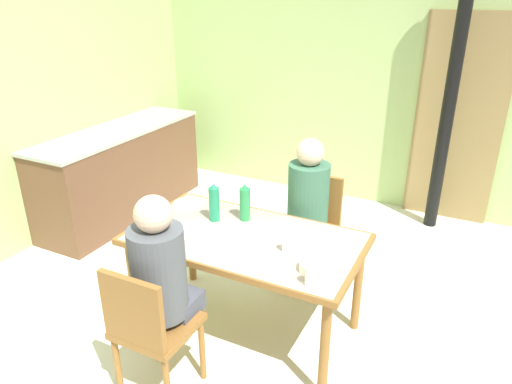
{
  "coord_description": "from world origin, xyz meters",
  "views": [
    {
      "loc": [
        1.57,
        -2.3,
        2.18
      ],
      "look_at": [
        0.33,
        0.18,
        0.97
      ],
      "focal_mm": 33.11,
      "sensor_mm": 36.0,
      "label": 1
    }
  ],
  "objects_px": {
    "kitchen_counter": "(121,172)",
    "chair_near_diner": "(149,327)",
    "person_far_diner": "(308,197)",
    "serving_bowl_center": "(315,267)",
    "person_near_diner": "(160,269)",
    "water_bottle_green_near": "(214,203)",
    "chair_far_diner": "(312,224)",
    "dining_table": "(246,246)",
    "water_bottle_green_far": "(245,203)"
  },
  "relations": [
    {
      "from": "person_near_diner",
      "to": "person_far_diner",
      "type": "relative_size",
      "value": 1.0
    },
    {
      "from": "person_near_diner",
      "to": "serving_bowl_center",
      "type": "bearing_deg",
      "value": 31.71
    },
    {
      "from": "dining_table",
      "to": "water_bottle_green_far",
      "type": "height_order",
      "value": "water_bottle_green_far"
    },
    {
      "from": "kitchen_counter",
      "to": "person_near_diner",
      "type": "bearing_deg",
      "value": -43.11
    },
    {
      "from": "kitchen_counter",
      "to": "water_bottle_green_near",
      "type": "bearing_deg",
      "value": -29.33
    },
    {
      "from": "kitchen_counter",
      "to": "chair_near_diner",
      "type": "relative_size",
      "value": 2.22
    },
    {
      "from": "chair_far_diner",
      "to": "water_bottle_green_near",
      "type": "xyz_separation_m",
      "value": [
        -0.47,
        -0.65,
        0.35
      ]
    },
    {
      "from": "water_bottle_green_near",
      "to": "water_bottle_green_far",
      "type": "xyz_separation_m",
      "value": [
        0.18,
        0.1,
        -0.0
      ]
    },
    {
      "from": "chair_near_diner",
      "to": "water_bottle_green_near",
      "type": "height_order",
      "value": "water_bottle_green_near"
    },
    {
      "from": "kitchen_counter",
      "to": "water_bottle_green_near",
      "type": "relative_size",
      "value": 7.12
    },
    {
      "from": "dining_table",
      "to": "chair_near_diner",
      "type": "xyz_separation_m",
      "value": [
        -0.19,
        -0.76,
        -0.15
      ]
    },
    {
      "from": "dining_table",
      "to": "water_bottle_green_near",
      "type": "height_order",
      "value": "water_bottle_green_near"
    },
    {
      "from": "kitchen_counter",
      "to": "chair_far_diner",
      "type": "xyz_separation_m",
      "value": [
        2.19,
        -0.31,
        0.05
      ]
    },
    {
      "from": "chair_near_diner",
      "to": "dining_table",
      "type": "bearing_deg",
      "value": 76.03
    },
    {
      "from": "dining_table",
      "to": "chair_near_diner",
      "type": "height_order",
      "value": "chair_near_diner"
    },
    {
      "from": "water_bottle_green_near",
      "to": "serving_bowl_center",
      "type": "xyz_separation_m",
      "value": [
        0.83,
        -0.29,
        -0.1
      ]
    },
    {
      "from": "chair_near_diner",
      "to": "chair_far_diner",
      "type": "distance_m",
      "value": 1.57
    },
    {
      "from": "kitchen_counter",
      "to": "chair_near_diner",
      "type": "xyz_separation_m",
      "value": [
        1.82,
        -1.84,
        0.05
      ]
    },
    {
      "from": "chair_near_diner",
      "to": "person_near_diner",
      "type": "relative_size",
      "value": 1.13
    },
    {
      "from": "person_far_diner",
      "to": "water_bottle_green_far",
      "type": "height_order",
      "value": "person_far_diner"
    },
    {
      "from": "person_near_diner",
      "to": "serving_bowl_center",
      "type": "xyz_separation_m",
      "value": [
        0.72,
        0.45,
        -0.03
      ]
    },
    {
      "from": "chair_far_diner",
      "to": "water_bottle_green_far",
      "type": "height_order",
      "value": "water_bottle_green_far"
    },
    {
      "from": "kitchen_counter",
      "to": "dining_table",
      "type": "height_order",
      "value": "kitchen_counter"
    },
    {
      "from": "dining_table",
      "to": "kitchen_counter",
      "type": "bearing_deg",
      "value": 151.86
    },
    {
      "from": "kitchen_counter",
      "to": "water_bottle_green_far",
      "type": "relative_size",
      "value": 7.37
    },
    {
      "from": "kitchen_counter",
      "to": "dining_table",
      "type": "distance_m",
      "value": 2.29
    },
    {
      "from": "water_bottle_green_near",
      "to": "person_far_diner",
      "type": "bearing_deg",
      "value": 47.37
    },
    {
      "from": "person_far_diner",
      "to": "water_bottle_green_near",
      "type": "xyz_separation_m",
      "value": [
        -0.47,
        -0.52,
        0.07
      ]
    },
    {
      "from": "kitchen_counter",
      "to": "chair_far_diner",
      "type": "height_order",
      "value": "kitchen_counter"
    },
    {
      "from": "person_far_diner",
      "to": "serving_bowl_center",
      "type": "distance_m",
      "value": 0.88
    },
    {
      "from": "person_near_diner",
      "to": "chair_near_diner",
      "type": "bearing_deg",
      "value": -90.0
    },
    {
      "from": "chair_far_diner",
      "to": "person_far_diner",
      "type": "bearing_deg",
      "value": 90.0
    },
    {
      "from": "person_near_diner",
      "to": "serving_bowl_center",
      "type": "distance_m",
      "value": 0.85
    },
    {
      "from": "dining_table",
      "to": "chair_near_diner",
      "type": "distance_m",
      "value": 0.8
    },
    {
      "from": "dining_table",
      "to": "chair_far_diner",
      "type": "xyz_separation_m",
      "value": [
        0.18,
        0.76,
        -0.15
      ]
    },
    {
      "from": "water_bottle_green_far",
      "to": "person_far_diner",
      "type": "bearing_deg",
      "value": 54.68
    },
    {
      "from": "dining_table",
      "to": "water_bottle_green_near",
      "type": "relative_size",
      "value": 5.45
    },
    {
      "from": "person_near_diner",
      "to": "water_bottle_green_near",
      "type": "relative_size",
      "value": 2.84
    },
    {
      "from": "person_near_diner",
      "to": "kitchen_counter",
      "type": "bearing_deg",
      "value": 136.89
    },
    {
      "from": "kitchen_counter",
      "to": "chair_far_diner",
      "type": "distance_m",
      "value": 2.21
    },
    {
      "from": "water_bottle_green_far",
      "to": "chair_near_diner",
      "type": "bearing_deg",
      "value": -94.39
    },
    {
      "from": "dining_table",
      "to": "chair_far_diner",
      "type": "bearing_deg",
      "value": 76.79
    },
    {
      "from": "chair_near_diner",
      "to": "person_near_diner",
      "type": "height_order",
      "value": "person_near_diner"
    },
    {
      "from": "kitchen_counter",
      "to": "person_far_diner",
      "type": "bearing_deg",
      "value": -11.53
    },
    {
      "from": "person_far_diner",
      "to": "chair_near_diner",
      "type": "bearing_deg",
      "value": 75.13
    },
    {
      "from": "chair_far_diner",
      "to": "water_bottle_green_near",
      "type": "relative_size",
      "value": 3.21
    },
    {
      "from": "person_near_diner",
      "to": "water_bottle_green_far",
      "type": "relative_size",
      "value": 2.94
    },
    {
      "from": "dining_table",
      "to": "person_near_diner",
      "type": "height_order",
      "value": "person_near_diner"
    },
    {
      "from": "person_near_diner",
      "to": "water_bottle_green_far",
      "type": "height_order",
      "value": "person_near_diner"
    },
    {
      "from": "person_near_diner",
      "to": "person_far_diner",
      "type": "height_order",
      "value": "same"
    }
  ]
}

